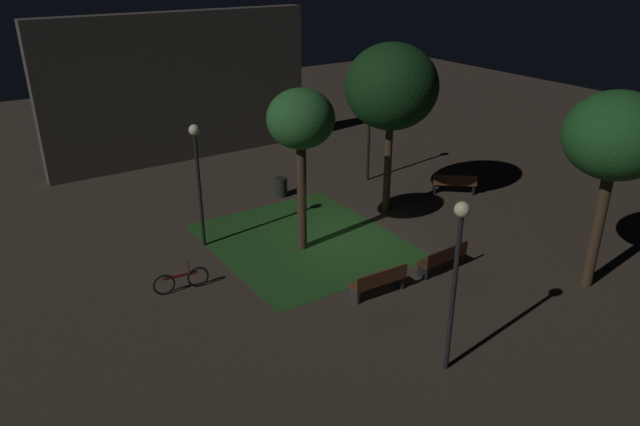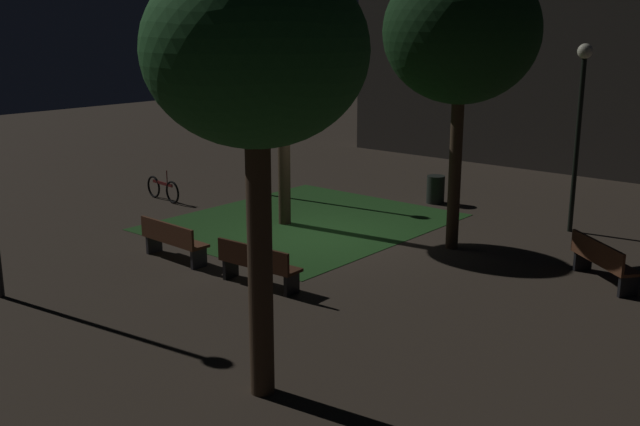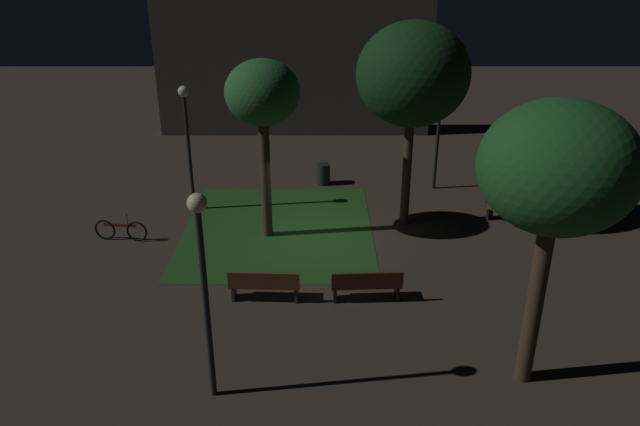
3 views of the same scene
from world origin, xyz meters
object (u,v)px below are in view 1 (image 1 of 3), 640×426
at_px(bench_front_left, 379,281).
at_px(lamp_post_near_wall, 457,259).
at_px(tree_left_canopy, 301,122).
at_px(tree_back_left, 392,87).
at_px(bench_path_side, 454,183).
at_px(trash_bin, 281,187).
at_px(lamp_post_path_center, 197,165).
at_px(lamp_post_plaza_west, 370,111).
at_px(bicycle, 181,280).
at_px(bench_corner, 444,258).
at_px(tree_near_wall, 616,138).

height_order(bench_front_left, lamp_post_near_wall, lamp_post_near_wall).
height_order(tree_left_canopy, tree_back_left, tree_back_left).
xyz_separation_m(bench_path_side, tree_back_left, (-3.49, 0.20, 4.35)).
height_order(bench_front_left, trash_bin, bench_front_left).
distance_m(lamp_post_near_wall, lamp_post_path_center, 9.66).
height_order(lamp_post_near_wall, trash_bin, lamp_post_near_wall).
xyz_separation_m(bench_path_side, lamp_post_plaza_west, (-1.96, 3.33, 2.62)).
relative_size(bench_front_left, lamp_post_near_wall, 0.42).
bearing_deg(bicycle, lamp_post_plaza_west, 22.94).
bearing_deg(bench_corner, lamp_post_near_wall, -133.40).
height_order(bench_corner, trash_bin, bench_corner).
distance_m(bench_corner, lamp_post_path_center, 8.45).
height_order(lamp_post_near_wall, bicycle, lamp_post_near_wall).
xyz_separation_m(bench_corner, trash_bin, (-1.06, 8.32, -0.08)).
relative_size(lamp_post_path_center, trash_bin, 5.36).
relative_size(bench_front_left, tree_back_left, 0.28).
height_order(tree_near_wall, tree_left_canopy, tree_near_wall).
bearing_deg(bench_corner, bicycle, 154.64).
height_order(bench_corner, tree_near_wall, tree_near_wall).
relative_size(bench_path_side, bicycle, 1.02).
bearing_deg(bench_path_side, bench_front_left, -149.32).
height_order(bench_front_left, lamp_post_plaza_west, lamp_post_plaza_west).
distance_m(bench_corner, tree_left_canopy, 6.18).
xyz_separation_m(tree_left_canopy, bicycle, (-4.48, -0.38, -4.06)).
distance_m(bench_front_left, lamp_post_path_center, 7.03).
xyz_separation_m(bench_front_left, tree_near_wall, (5.66, -3.00, 4.14)).
height_order(lamp_post_path_center, trash_bin, lamp_post_path_center).
relative_size(bench_corner, tree_back_left, 0.28).
distance_m(bench_path_side, tree_back_left, 5.58).
bearing_deg(trash_bin, lamp_post_path_center, -151.58).
xyz_separation_m(tree_back_left, lamp_post_near_wall, (-4.89, -8.25, -1.84)).
bearing_deg(tree_back_left, lamp_post_plaza_west, 63.92).
height_order(bench_path_side, tree_back_left, tree_back_left).
distance_m(bench_path_side, lamp_post_plaza_west, 4.67).
distance_m(bench_front_left, tree_near_wall, 7.63).
xyz_separation_m(bench_corner, lamp_post_path_center, (-5.54, 5.90, 2.45)).
relative_size(bench_path_side, tree_back_left, 0.27).
bearing_deg(tree_left_canopy, trash_bin, 68.48).
xyz_separation_m(tree_near_wall, lamp_post_plaza_west, (0.04, 10.87, -1.52)).
height_order(bench_front_left, bench_corner, same).
height_order(tree_near_wall, tree_back_left, tree_back_left).
distance_m(bench_front_left, trash_bin, 8.46).
height_order(bench_front_left, bench_path_side, same).
xyz_separation_m(bench_front_left, bicycle, (-4.72, 3.46, -0.14)).
bearing_deg(bench_front_left, lamp_post_near_wall, -101.81).
xyz_separation_m(tree_left_canopy, lamp_post_near_wall, (-0.50, -7.35, -1.42)).
height_order(bench_front_left, tree_back_left, tree_back_left).
relative_size(tree_back_left, lamp_post_near_wall, 1.46).
bearing_deg(tree_left_canopy, bench_path_side, 5.05).
height_order(tree_back_left, lamp_post_near_wall, tree_back_left).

